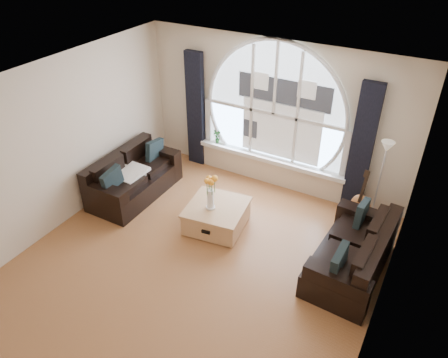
{
  "coord_description": "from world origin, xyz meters",
  "views": [
    {
      "loc": [
        2.63,
        -3.79,
        4.55
      ],
      "look_at": [
        0.0,
        0.9,
        1.05
      ],
      "focal_mm": 34.35,
      "sensor_mm": 36.0,
      "label": 1
    }
  ],
  "objects_px": {
    "sofa_left": "(134,175)",
    "guitar": "(363,195)",
    "floor_lamp": "(378,187)",
    "potted_plant": "(217,136)",
    "coffee_chest": "(217,215)",
    "sofa_right": "(352,250)",
    "vase_flowers": "(210,188)"
  },
  "relations": [
    {
      "from": "coffee_chest",
      "to": "guitar",
      "type": "relative_size",
      "value": 0.87
    },
    {
      "from": "sofa_left",
      "to": "vase_flowers",
      "type": "height_order",
      "value": "vase_flowers"
    },
    {
      "from": "coffee_chest",
      "to": "sofa_right",
      "type": "bearing_deg",
      "value": -6.63
    },
    {
      "from": "floor_lamp",
      "to": "guitar",
      "type": "bearing_deg",
      "value": 159.22
    },
    {
      "from": "floor_lamp",
      "to": "sofa_left",
      "type": "bearing_deg",
      "value": -164.27
    },
    {
      "from": "sofa_left",
      "to": "guitar",
      "type": "bearing_deg",
      "value": 17.47
    },
    {
      "from": "guitar",
      "to": "potted_plant",
      "type": "distance_m",
      "value": 2.98
    },
    {
      "from": "coffee_chest",
      "to": "vase_flowers",
      "type": "relative_size",
      "value": 1.32
    },
    {
      "from": "vase_flowers",
      "to": "guitar",
      "type": "bearing_deg",
      "value": 33.66
    },
    {
      "from": "floor_lamp",
      "to": "guitar",
      "type": "xyz_separation_m",
      "value": [
        -0.21,
        0.08,
        -0.27
      ]
    },
    {
      "from": "coffee_chest",
      "to": "sofa_left",
      "type": "bearing_deg",
      "value": 169.19
    },
    {
      "from": "sofa_right",
      "to": "guitar",
      "type": "distance_m",
      "value": 1.26
    },
    {
      "from": "vase_flowers",
      "to": "floor_lamp",
      "type": "bearing_deg",
      "value": 29.7
    },
    {
      "from": "sofa_right",
      "to": "floor_lamp",
      "type": "height_order",
      "value": "floor_lamp"
    },
    {
      "from": "potted_plant",
      "to": "coffee_chest",
      "type": "bearing_deg",
      "value": -60.23
    },
    {
      "from": "coffee_chest",
      "to": "potted_plant",
      "type": "relative_size",
      "value": 3.18
    },
    {
      "from": "sofa_left",
      "to": "coffee_chest",
      "type": "relative_size",
      "value": 1.91
    },
    {
      "from": "sofa_left",
      "to": "sofa_right",
      "type": "relative_size",
      "value": 1.01
    },
    {
      "from": "coffee_chest",
      "to": "vase_flowers",
      "type": "distance_m",
      "value": 0.59
    },
    {
      "from": "sofa_right",
      "to": "coffee_chest",
      "type": "bearing_deg",
      "value": -175.28
    },
    {
      "from": "potted_plant",
      "to": "sofa_right",
      "type": "bearing_deg",
      "value": -27.08
    },
    {
      "from": "coffee_chest",
      "to": "potted_plant",
      "type": "bearing_deg",
      "value": 111.78
    },
    {
      "from": "floor_lamp",
      "to": "potted_plant",
      "type": "distance_m",
      "value": 3.19
    },
    {
      "from": "sofa_left",
      "to": "floor_lamp",
      "type": "bearing_deg",
      "value": 15.55
    },
    {
      "from": "coffee_chest",
      "to": "guitar",
      "type": "xyz_separation_m",
      "value": [
        2.0,
        1.29,
        0.3
      ]
    },
    {
      "from": "sofa_right",
      "to": "vase_flowers",
      "type": "relative_size",
      "value": 2.49
    },
    {
      "from": "sofa_left",
      "to": "potted_plant",
      "type": "relative_size",
      "value": 6.06
    },
    {
      "from": "sofa_right",
      "to": "vase_flowers",
      "type": "distance_m",
      "value": 2.29
    },
    {
      "from": "sofa_left",
      "to": "floor_lamp",
      "type": "relative_size",
      "value": 1.1
    },
    {
      "from": "floor_lamp",
      "to": "coffee_chest",
      "type": "bearing_deg",
      "value": -151.34
    },
    {
      "from": "coffee_chest",
      "to": "floor_lamp",
      "type": "relative_size",
      "value": 0.58
    },
    {
      "from": "coffee_chest",
      "to": "potted_plant",
      "type": "height_order",
      "value": "potted_plant"
    }
  ]
}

